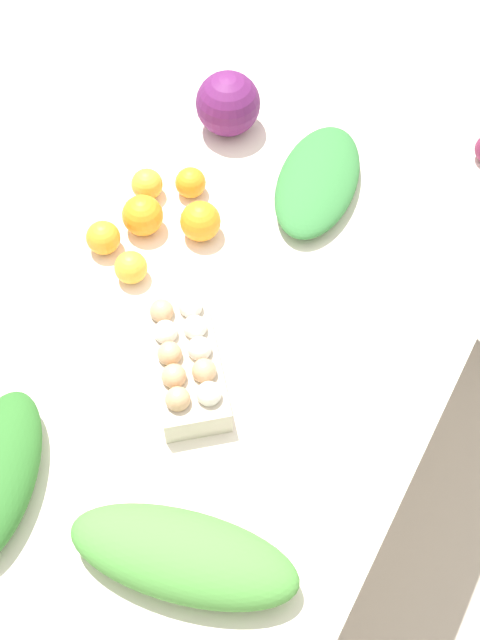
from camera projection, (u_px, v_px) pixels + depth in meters
name	position (u px, v px, depth m)	size (l,w,h in m)	color
ground_plane	(240.00, 478.00, 2.28)	(8.00, 8.00, 0.00)	#B2A899
dining_table	(240.00, 351.00, 1.77)	(1.48, 0.81, 0.71)	silver
cabbage_purple	(228.00, 104.00, 1.93)	(0.14, 0.14, 0.14)	#601E5B
egg_carton	(185.00, 360.00, 1.60)	(0.29, 0.27, 0.09)	beige
greens_bunch_chard	(318.00, 181.00, 1.86)	(0.32, 0.16, 0.06)	#337538
greens_bunch_kale	(183.00, 556.00, 1.40)	(0.37, 0.15, 0.09)	#4C933D
orange_0	(200.00, 221.00, 1.78)	(0.08, 0.08, 0.08)	orange
orange_1	(103.00, 238.00, 1.77)	(0.07, 0.07, 0.07)	orange
orange_2	(130.00, 268.00, 1.73)	(0.07, 0.07, 0.07)	#F9A833
orange_3	(143.00, 215.00, 1.79)	(0.08, 0.08, 0.08)	orange
orange_4	(191.00, 183.00, 1.85)	(0.06, 0.06, 0.06)	orange
orange_5	(147.00, 184.00, 1.85)	(0.07, 0.07, 0.07)	#F9A833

